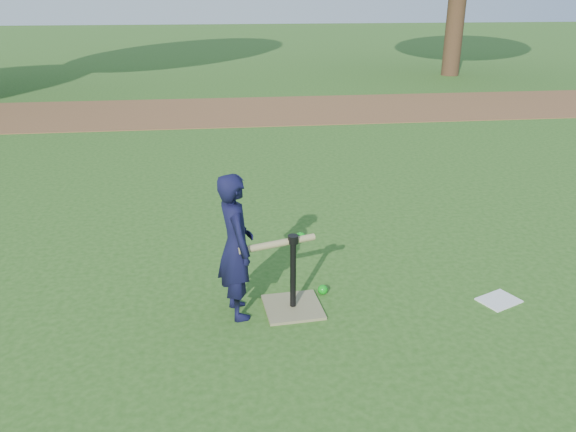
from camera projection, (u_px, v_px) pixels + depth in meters
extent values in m
plane|color=#285116|center=(261.00, 295.00, 4.52)|extent=(80.00, 80.00, 0.00)
cube|color=brown|center=(231.00, 111.00, 11.42)|extent=(24.00, 3.00, 0.01)
imported|color=black|center=(236.00, 246.00, 4.07)|extent=(0.35, 0.45, 1.11)
sphere|color=#0D9614|center=(323.00, 290.00, 4.53)|extent=(0.08, 0.08, 0.08)
cube|color=white|center=(499.00, 300.00, 4.44)|extent=(0.37, 0.33, 0.01)
cube|color=#837A53|center=(293.00, 307.00, 4.33)|extent=(0.46, 0.46, 0.02)
cylinder|color=black|center=(293.00, 274.00, 4.22)|extent=(0.05, 0.05, 0.55)
cylinder|color=black|center=(293.00, 239.00, 4.12)|extent=(0.08, 0.08, 0.06)
cylinder|color=tan|center=(277.00, 244.00, 4.09)|extent=(0.59, 0.23, 0.05)
sphere|color=tan|center=(236.00, 248.00, 4.02)|extent=(0.06, 0.06, 0.06)
sphere|color=#0D9614|center=(301.00, 237.00, 4.21)|extent=(0.08, 0.08, 0.08)
cylinder|color=#382316|center=(456.00, 13.00, 15.69)|extent=(0.50, 0.50, 3.42)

